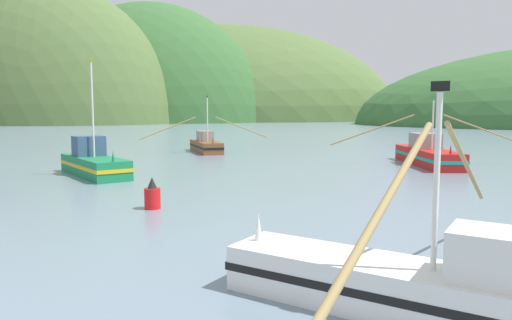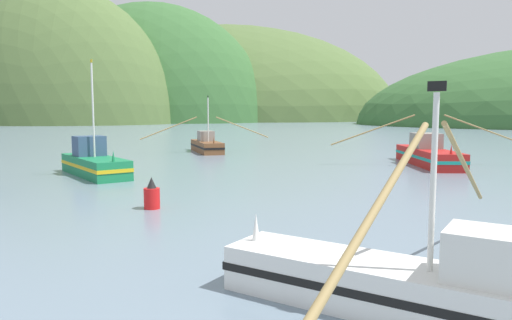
% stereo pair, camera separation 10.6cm
% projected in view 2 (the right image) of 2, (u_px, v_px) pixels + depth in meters
% --- Properties ---
extents(hill_far_left, '(188.71, 150.97, 100.86)m').
position_uv_depth(hill_far_left, '(224.00, 120.00, 261.03)').
color(hill_far_left, '#516B38').
rests_on(hill_far_left, ground).
extents(hill_mid_left, '(86.71, 69.37, 100.32)m').
position_uv_depth(hill_mid_left, '(63.00, 123.00, 174.66)').
color(hill_mid_left, '#516B38').
rests_on(hill_mid_left, ground).
extents(hill_far_right, '(105.01, 84.01, 102.41)m').
position_uv_depth(hill_far_right, '(152.00, 122.00, 206.94)').
color(hill_far_right, '#386633').
rests_on(hill_far_right, ground).
extents(fishing_boat_white, '(9.33, 14.85, 4.92)m').
position_uv_depth(fishing_boat_white, '(436.00, 290.00, 9.49)').
color(fishing_boat_white, white).
rests_on(fishing_boat_white, ground).
extents(fishing_boat_red, '(15.52, 10.74, 5.42)m').
position_uv_depth(fishing_boat_red, '(428.00, 154.00, 37.86)').
color(fishing_boat_red, red).
rests_on(fishing_boat_red, ground).
extents(fishing_boat_brown, '(12.07, 7.92, 6.00)m').
position_uv_depth(fishing_boat_brown, '(207.00, 145.00, 49.92)').
color(fishing_boat_brown, brown).
rests_on(fishing_boat_brown, ground).
extents(fishing_boat_green, '(7.74, 7.08, 7.77)m').
position_uv_depth(fishing_boat_green, '(94.00, 163.00, 31.67)').
color(fishing_boat_green, '#197A47').
rests_on(fishing_boat_green, ground).
extents(channel_buoy, '(0.71, 0.71, 1.43)m').
position_uv_depth(channel_buoy, '(152.00, 196.00, 20.76)').
color(channel_buoy, red).
rests_on(channel_buoy, ground).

